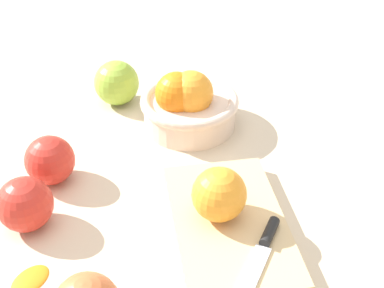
{
  "coord_description": "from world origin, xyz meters",
  "views": [
    {
      "loc": [
        0.59,
        -0.09,
        0.51
      ],
      "look_at": [
        -0.02,
        0.09,
        0.04
      ],
      "focal_mm": 48.95,
      "sensor_mm": 36.0,
      "label": 1
    }
  ],
  "objects_px": {
    "bowl": "(188,104)",
    "apple_front_left": "(50,160)",
    "knife": "(261,251)",
    "orange_on_board": "(219,194)",
    "apple_front_right": "(25,204)",
    "cutting_board": "(229,226)",
    "apple_mid_left": "(117,83)"
  },
  "relations": [
    {
      "from": "orange_on_board",
      "to": "apple_front_right",
      "type": "bearing_deg",
      "value": -107.51
    },
    {
      "from": "apple_front_right",
      "to": "apple_front_left",
      "type": "distance_m",
      "value": 0.09
    },
    {
      "from": "orange_on_board",
      "to": "knife",
      "type": "distance_m",
      "value": 0.09
    },
    {
      "from": "apple_front_left",
      "to": "orange_on_board",
      "type": "bearing_deg",
      "value": 51.38
    },
    {
      "from": "cutting_board",
      "to": "apple_mid_left",
      "type": "xyz_separation_m",
      "value": [
        -0.37,
        -0.08,
        0.03
      ]
    },
    {
      "from": "cutting_board",
      "to": "knife",
      "type": "distance_m",
      "value": 0.07
    },
    {
      "from": "bowl",
      "to": "apple_front_left",
      "type": "xyz_separation_m",
      "value": [
        0.08,
        -0.23,
        -0.01
      ]
    },
    {
      "from": "cutting_board",
      "to": "orange_on_board",
      "type": "relative_size",
      "value": 3.38
    },
    {
      "from": "orange_on_board",
      "to": "apple_front_left",
      "type": "height_order",
      "value": "orange_on_board"
    },
    {
      "from": "cutting_board",
      "to": "apple_mid_left",
      "type": "bearing_deg",
      "value": -167.07
    },
    {
      "from": "bowl",
      "to": "cutting_board",
      "type": "height_order",
      "value": "bowl"
    },
    {
      "from": "cutting_board",
      "to": "knife",
      "type": "height_order",
      "value": "knife"
    },
    {
      "from": "orange_on_board",
      "to": "apple_mid_left",
      "type": "xyz_separation_m",
      "value": [
        -0.35,
        -0.07,
        -0.02
      ]
    },
    {
      "from": "cutting_board",
      "to": "apple_front_right",
      "type": "relative_size",
      "value": 3.27
    },
    {
      "from": "knife",
      "to": "apple_mid_left",
      "type": "xyz_separation_m",
      "value": [
        -0.43,
        -0.1,
        0.01
      ]
    },
    {
      "from": "cutting_board",
      "to": "apple_front_right",
      "type": "bearing_deg",
      "value": -109.48
    },
    {
      "from": "orange_on_board",
      "to": "apple_front_right",
      "type": "relative_size",
      "value": 0.97
    },
    {
      "from": "bowl",
      "to": "orange_on_board",
      "type": "height_order",
      "value": "bowl"
    },
    {
      "from": "apple_mid_left",
      "to": "knife",
      "type": "bearing_deg",
      "value": 13.13
    },
    {
      "from": "orange_on_board",
      "to": "knife",
      "type": "bearing_deg",
      "value": 19.36
    },
    {
      "from": "cutting_board",
      "to": "apple_front_right",
      "type": "distance_m",
      "value": 0.27
    },
    {
      "from": "knife",
      "to": "apple_mid_left",
      "type": "bearing_deg",
      "value": -166.87
    },
    {
      "from": "bowl",
      "to": "apple_front_right",
      "type": "xyz_separation_m",
      "value": [
        0.17,
        -0.27,
        -0.0
      ]
    },
    {
      "from": "bowl",
      "to": "knife",
      "type": "height_order",
      "value": "bowl"
    },
    {
      "from": "bowl",
      "to": "apple_front_right",
      "type": "height_order",
      "value": "bowl"
    },
    {
      "from": "knife",
      "to": "apple_front_right",
      "type": "distance_m",
      "value": 0.31
    },
    {
      "from": "cutting_board",
      "to": "apple_front_right",
      "type": "height_order",
      "value": "apple_front_right"
    },
    {
      "from": "bowl",
      "to": "apple_front_left",
      "type": "distance_m",
      "value": 0.25
    },
    {
      "from": "apple_front_right",
      "to": "orange_on_board",
      "type": "bearing_deg",
      "value": 72.49
    },
    {
      "from": "orange_on_board",
      "to": "apple_front_left",
      "type": "bearing_deg",
      "value": -128.62
    },
    {
      "from": "apple_front_left",
      "to": "apple_front_right",
      "type": "bearing_deg",
      "value": -23.8
    },
    {
      "from": "bowl",
      "to": "orange_on_board",
      "type": "bearing_deg",
      "value": -6.71
    }
  ]
}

